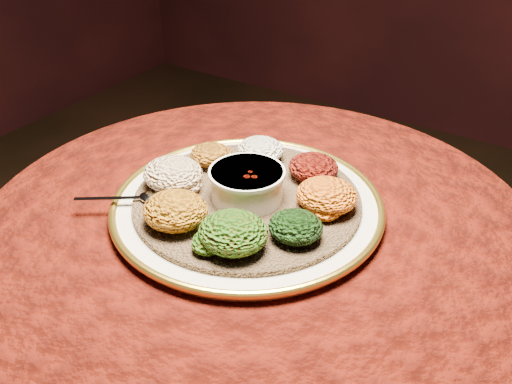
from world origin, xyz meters
The scene contains 13 objects.
table centered at (0.00, 0.00, 0.55)m, with size 0.96×0.96×0.73m.
platter centered at (-0.02, 0.00, 0.75)m, with size 0.47×0.47×0.02m.
injera centered at (-0.02, 0.00, 0.76)m, with size 0.39×0.39×0.01m, color brown.
stew_bowl centered at (-0.02, 0.00, 0.79)m, with size 0.13×0.13×0.05m.
spoon centered at (-0.16, -0.10, 0.77)m, with size 0.13×0.09×0.01m.
portion_ayib centered at (-0.07, 0.13, 0.78)m, with size 0.09×0.08×0.04m, color silver.
portion_kitfo centered at (0.04, 0.12, 0.78)m, with size 0.09×0.09×0.04m, color black.
portion_tikil centered at (0.11, 0.05, 0.79)m, with size 0.10×0.10×0.05m, color #B5820F.
portion_gomen centered at (0.10, -0.05, 0.78)m, with size 0.09×0.08×0.04m, color black.
portion_mixveg centered at (0.04, -0.12, 0.79)m, with size 0.11×0.10×0.05m, color #922509.
portion_kik centered at (-0.07, -0.12, 0.79)m, with size 0.11×0.10×0.05m, color #AB690F.
portion_timatim centered at (-0.15, -0.04, 0.79)m, with size 0.11×0.10×0.05m, color maroon.
portion_shiro centered at (-0.14, 0.06, 0.78)m, with size 0.08×0.08×0.04m, color #905311.
Camera 1 is at (0.43, -0.67, 1.30)m, focal length 40.00 mm.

